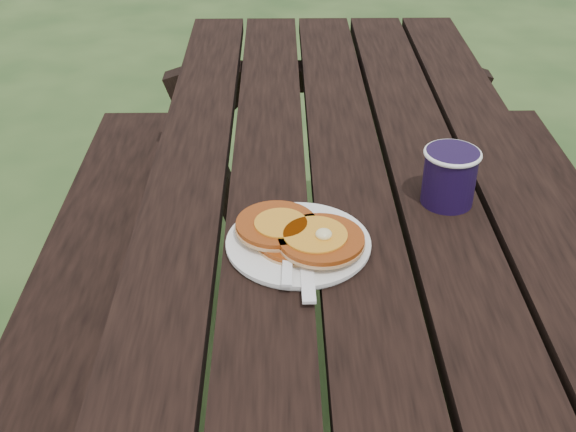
{
  "coord_description": "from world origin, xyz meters",
  "views": [
    {
      "loc": [
        -0.13,
        -1.18,
        1.43
      ],
      "look_at": [
        -0.12,
        -0.23,
        0.8
      ],
      "focal_mm": 45.0,
      "sensor_mm": 36.0,
      "label": 1
    }
  ],
  "objects_px": {
    "picnic_table": "(341,323)",
    "plate": "(298,244)",
    "coffee_cup": "(450,174)",
    "pancake_stack": "(300,235)"
  },
  "relations": [
    {
      "from": "coffee_cup",
      "to": "pancake_stack",
      "type": "bearing_deg",
      "value": -152.99
    },
    {
      "from": "picnic_table",
      "to": "plate",
      "type": "relative_size",
      "value": 8.0
    },
    {
      "from": "pancake_stack",
      "to": "coffee_cup",
      "type": "relative_size",
      "value": 2.02
    },
    {
      "from": "coffee_cup",
      "to": "picnic_table",
      "type": "bearing_deg",
      "value": 144.8
    },
    {
      "from": "pancake_stack",
      "to": "picnic_table",
      "type": "bearing_deg",
      "value": 68.01
    },
    {
      "from": "pancake_stack",
      "to": "coffee_cup",
      "type": "distance_m",
      "value": 0.29
    },
    {
      "from": "plate",
      "to": "picnic_table",
      "type": "bearing_deg",
      "value": 67.44
    },
    {
      "from": "plate",
      "to": "pancake_stack",
      "type": "relative_size",
      "value": 1.11
    },
    {
      "from": "picnic_table",
      "to": "pancake_stack",
      "type": "bearing_deg",
      "value": -111.99
    },
    {
      "from": "coffee_cup",
      "to": "plate",
      "type": "bearing_deg",
      "value": -153.52
    }
  ]
}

